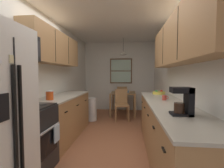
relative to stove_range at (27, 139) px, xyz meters
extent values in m
plane|color=#995B3D|center=(0.99, 1.56, -0.47)|extent=(12.00, 12.00, 0.00)
cube|color=white|center=(-0.36, 1.56, 0.80)|extent=(0.10, 9.00, 2.55)
cube|color=white|center=(2.34, 1.56, 0.80)|extent=(0.10, 9.00, 2.55)
cube|color=white|center=(0.99, 4.21, 0.80)|extent=(4.40, 0.10, 2.55)
cube|color=white|center=(0.99, 1.56, 2.12)|extent=(4.40, 9.00, 0.08)
cube|color=black|center=(0.40, -0.72, 0.38)|extent=(0.01, 0.01, 1.63)
cube|color=black|center=(0.41, -0.76, 0.38)|extent=(0.02, 0.02, 1.16)
cube|color=black|center=(0.41, -0.68, 0.38)|extent=(0.02, 0.02, 1.16)
cube|color=black|center=(0.40, -0.88, 0.61)|extent=(0.01, 0.15, 0.22)
cube|color=beige|center=(0.40, -0.76, 1.00)|extent=(0.01, 0.05, 0.07)
cube|color=white|center=(0.40, -0.88, 0.98)|extent=(0.01, 0.04, 0.05)
cube|color=black|center=(0.00, 0.00, -0.02)|extent=(0.62, 0.65, 0.90)
cube|color=black|center=(0.32, 0.00, -0.05)|extent=(0.01, 0.45, 0.30)
cube|color=silver|center=(0.34, 0.00, 0.16)|extent=(0.02, 0.52, 0.02)
cube|color=black|center=(0.00, 0.00, 0.44)|extent=(0.59, 0.62, 0.02)
cube|color=black|center=(-0.28, 0.00, 0.53)|extent=(0.06, 0.65, 0.20)
cylinder|color=#2D2D2D|center=(-0.14, -0.14, 0.45)|extent=(0.15, 0.15, 0.01)
cylinder|color=#2D2D2D|center=(-0.14, 0.14, 0.45)|extent=(0.15, 0.15, 0.01)
cylinder|color=#2D2D2D|center=(0.14, -0.14, 0.45)|extent=(0.15, 0.15, 0.01)
cylinder|color=#2D2D2D|center=(0.14, 0.14, 0.45)|extent=(0.15, 0.15, 0.01)
cube|color=black|center=(-0.12, 0.00, 1.24)|extent=(0.38, 0.57, 0.35)
cube|color=black|center=(0.08, -0.06, 1.24)|extent=(0.01, 0.34, 0.23)
cube|color=#2D2D33|center=(0.08, 0.19, 1.24)|extent=(0.01, 0.11, 0.23)
cube|color=#A87A4C|center=(-0.01, 1.28, -0.04)|extent=(0.60, 1.89, 0.87)
cube|color=#B7B2A3|center=(-0.01, 1.28, 0.41)|extent=(0.63, 1.91, 0.03)
cube|color=black|center=(0.31, 0.65, 0.23)|extent=(0.02, 0.10, 0.01)
cube|color=black|center=(0.31, 1.28, 0.23)|extent=(0.02, 0.10, 0.01)
cube|color=black|center=(0.31, 1.91, 0.23)|extent=(0.02, 0.10, 0.01)
cube|color=#A87A4C|center=(-0.15, 1.23, 1.41)|extent=(0.32, 1.99, 0.65)
cube|color=#2D2319|center=(0.02, 0.90, 1.41)|extent=(0.01, 0.01, 0.59)
cube|color=#2D2319|center=(0.02, 1.56, 1.41)|extent=(0.01, 0.01, 0.59)
cube|color=#A87A4C|center=(1.99, 0.57, -0.04)|extent=(0.60, 3.01, 0.87)
cube|color=#B7B2A3|center=(1.99, 0.57, 0.41)|extent=(0.63, 3.03, 0.03)
cube|color=black|center=(1.68, -0.64, 0.23)|extent=(0.02, 0.10, 0.01)
cube|color=black|center=(1.68, -0.04, 0.23)|extent=(0.02, 0.10, 0.01)
cube|color=black|center=(1.68, 0.57, 0.23)|extent=(0.02, 0.10, 0.01)
cube|color=black|center=(1.68, 1.17, 0.23)|extent=(0.02, 0.10, 0.01)
cube|color=black|center=(1.68, 1.77, 0.23)|extent=(0.02, 0.10, 0.01)
cube|color=#A87A4C|center=(2.13, 0.52, 1.38)|extent=(0.32, 2.71, 0.70)
cube|color=#2D2319|center=(1.97, 0.07, 1.38)|extent=(0.01, 0.01, 0.65)
cube|color=#2D2319|center=(1.97, 0.96, 1.38)|extent=(0.01, 0.01, 0.65)
cube|color=olive|center=(1.18, 3.41, 0.26)|extent=(0.81, 0.88, 0.03)
cube|color=olive|center=(0.80, 3.00, -0.11)|extent=(0.06, 0.06, 0.71)
cube|color=olive|center=(1.56, 3.00, -0.11)|extent=(0.06, 0.06, 0.71)
cube|color=olive|center=(0.80, 3.82, -0.11)|extent=(0.06, 0.06, 0.71)
cube|color=olive|center=(1.56, 3.82, -0.11)|extent=(0.06, 0.06, 0.71)
cube|color=#A87A4C|center=(1.17, 2.69, -0.02)|extent=(0.45, 0.45, 0.04)
cube|color=#A87A4C|center=(1.15, 2.87, 0.20)|extent=(0.37, 0.08, 0.45)
cylinder|color=#A87A4C|center=(1.38, 2.53, -0.26)|extent=(0.04, 0.04, 0.43)
cylinder|color=#A87A4C|center=(1.02, 2.48, -0.26)|extent=(0.04, 0.04, 0.43)
cylinder|color=#A87A4C|center=(1.33, 2.89, -0.26)|extent=(0.04, 0.04, 0.43)
cylinder|color=#A87A4C|center=(0.97, 2.84, -0.26)|extent=(0.04, 0.04, 0.43)
cube|color=#A87A4C|center=(1.11, 4.12, -0.02)|extent=(0.41, 0.41, 0.04)
cube|color=#A87A4C|center=(1.12, 3.94, 0.20)|extent=(0.37, 0.04, 0.45)
cylinder|color=#A87A4C|center=(0.93, 4.30, -0.26)|extent=(0.04, 0.04, 0.43)
cylinder|color=#A87A4C|center=(1.29, 4.31, -0.26)|extent=(0.04, 0.04, 0.43)
cylinder|color=#A87A4C|center=(0.93, 3.94, -0.26)|extent=(0.04, 0.04, 0.43)
cylinder|color=#A87A4C|center=(1.30, 3.94, -0.26)|extent=(0.04, 0.04, 0.43)
cylinder|color=black|center=(1.18, 3.41, 1.85)|extent=(0.01, 0.01, 0.46)
cone|color=beige|center=(1.18, 3.41, 1.57)|extent=(0.25, 0.25, 0.10)
sphere|color=white|center=(1.18, 3.41, 1.59)|extent=(0.06, 0.06, 0.06)
cube|color=brown|center=(1.07, 4.14, 1.01)|extent=(0.82, 0.04, 0.93)
cube|color=#B2D1B7|center=(1.07, 4.12, 1.01)|extent=(0.74, 0.01, 0.85)
cube|color=brown|center=(1.07, 4.12, 1.01)|extent=(0.74, 0.02, 0.03)
cylinder|color=silver|center=(0.29, 2.60, -0.14)|extent=(0.29, 0.29, 0.66)
cylinder|color=#D84C19|center=(-0.01, 0.68, 0.50)|extent=(0.13, 0.13, 0.15)
cylinder|color=white|center=(-0.01, 0.68, 0.59)|extent=(0.13, 0.13, 0.02)
cube|color=silver|center=(0.35, 0.16, 0.03)|extent=(0.02, 0.16, 0.24)
cube|color=black|center=(1.95, -0.20, 0.44)|extent=(0.22, 0.18, 0.02)
cube|color=black|center=(2.03, -0.20, 0.58)|extent=(0.06, 0.18, 0.31)
cube|color=black|center=(1.95, -0.20, 0.70)|extent=(0.22, 0.18, 0.06)
cylinder|color=#331E14|center=(1.93, -0.20, 0.51)|extent=(0.11, 0.11, 0.11)
cylinder|color=#BF3F33|center=(1.99, 0.85, 0.47)|extent=(0.07, 0.07, 0.09)
torus|color=#BF3F33|center=(2.04, 0.85, 0.48)|extent=(0.05, 0.01, 0.05)
cylinder|color=#E5D14C|center=(2.05, 1.74, 0.46)|extent=(0.28, 0.28, 0.06)
cylinder|color=black|center=(2.05, 1.74, 0.47)|extent=(0.23, 0.23, 0.03)
sphere|color=red|center=(2.11, 1.76, 0.49)|extent=(0.06, 0.06, 0.06)
sphere|color=green|center=(1.99, 1.72, 0.49)|extent=(0.06, 0.06, 0.06)
cylinder|color=#4C7299|center=(1.28, 3.38, 0.31)|extent=(0.18, 0.18, 0.06)
camera|label=1|loc=(1.39, -2.05, 0.87)|focal=26.30mm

